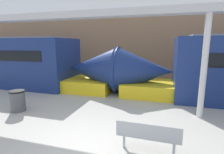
% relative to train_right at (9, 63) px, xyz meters
% --- Properties ---
extents(station_wall, '(56.00, 0.20, 5.00)m').
position_rel_train_right_xyz_m(station_wall, '(8.48, 4.62, 1.00)').
color(station_wall, '#937051').
rests_on(station_wall, ground_plane).
extents(train_right, '(15.51, 2.93, 3.20)m').
position_rel_train_right_xyz_m(train_right, '(0.00, 0.00, 0.00)').
color(train_right, navy).
rests_on(train_right, ground_plane).
extents(bench_near, '(1.60, 0.48, 0.83)m').
position_rel_train_right_xyz_m(bench_near, '(9.94, -5.44, -0.98)').
color(bench_near, '#ADB2B7').
rests_on(bench_near, ground_plane).
extents(trash_bin, '(0.60, 0.60, 0.88)m').
position_rel_train_right_xyz_m(trash_bin, '(4.51, -4.00, -1.05)').
color(trash_bin, '#4C4F54').
rests_on(trash_bin, ground_plane).
extents(support_column_near, '(0.22, 0.22, 3.82)m').
position_rel_train_right_xyz_m(support_column_near, '(11.67, -2.57, 0.41)').
color(support_column_near, silver).
rests_on(support_column_near, ground_plane).
extents(canopy_beam, '(28.00, 0.60, 0.28)m').
position_rel_train_right_xyz_m(canopy_beam, '(11.67, -2.57, 2.46)').
color(canopy_beam, '#B7B7BC').
rests_on(canopy_beam, support_column_near).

